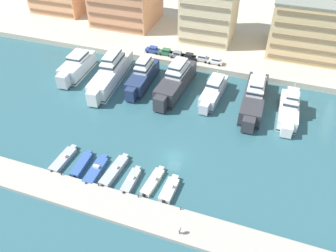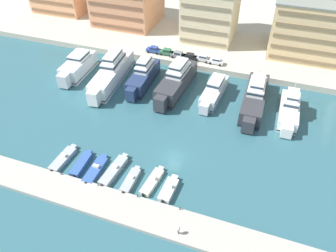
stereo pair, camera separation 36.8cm
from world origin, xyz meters
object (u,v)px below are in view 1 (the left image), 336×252
(motorboat_grey_far_left, at_px, (63,159))
(motorboat_blue_mid_left, at_px, (96,170))
(yacht_silver_far_left, at_px, (77,67))
(car_white_center_right, at_px, (215,61))
(motorboat_cream_center_right, at_px, (153,181))
(motorboat_grey_center, at_px, (131,180))
(yacht_navy_mid_left, at_px, (143,76))
(yacht_white_left, at_px, (111,72))
(car_black_center_left, at_px, (189,56))
(motorboat_grey_center_left, at_px, (114,170))
(car_grey_mid_left, at_px, (177,54))
(motorboat_blue_left, at_px, (82,164))
(motorboat_white_mid_right, at_px, (169,189))
(yacht_silver_center, at_px, (214,91))
(yacht_white_mid_right, at_px, (289,109))
(car_green_left, at_px, (166,52))
(car_blue_far_left, at_px, (153,49))
(yacht_charcoal_center_right, at_px, (254,97))
(yacht_charcoal_center_left, at_px, (176,81))
(car_silver_center, at_px, (202,58))
(pedestrian_near_edge, at_px, (180,230))

(motorboat_grey_far_left, xyz_separation_m, motorboat_blue_mid_left, (7.23, -0.36, -0.05))
(yacht_silver_far_left, relative_size, car_white_center_right, 3.77)
(yacht_silver_far_left, distance_m, motorboat_cream_center_right, 43.21)
(motorboat_grey_center, height_order, car_white_center_right, car_white_center_right)
(motorboat_grey_center, bearing_deg, yacht_navy_mid_left, 108.74)
(yacht_white_left, bearing_deg, car_black_center_left, 41.97)
(yacht_silver_far_left, distance_m, motorboat_grey_center_left, 37.77)
(car_grey_mid_left, bearing_deg, motorboat_blue_left, -96.47)
(car_grey_mid_left, bearing_deg, yacht_silver_far_left, -148.12)
(yacht_navy_mid_left, relative_size, motorboat_blue_mid_left, 2.18)
(motorboat_grey_far_left, relative_size, motorboat_white_mid_right, 1.22)
(car_white_center_right, bearing_deg, motorboat_blue_mid_left, -105.95)
(motorboat_grey_far_left, bearing_deg, car_grey_mid_left, 78.28)
(yacht_white_left, distance_m, motorboat_blue_mid_left, 31.21)
(yacht_silver_center, bearing_deg, yacht_white_mid_right, -5.56)
(car_green_left, bearing_deg, yacht_silver_far_left, -142.91)
(yacht_white_left, bearing_deg, motorboat_grey_center, -57.82)
(car_blue_far_left, bearing_deg, car_grey_mid_left, -4.35)
(motorboat_grey_center, relative_size, car_green_left, 1.61)
(motorboat_grey_center, xyz_separation_m, motorboat_cream_center_right, (3.78, 1.11, -0.05))
(yacht_navy_mid_left, distance_m, motorboat_white_mid_right, 35.18)
(yacht_charcoal_center_right, distance_m, car_blue_far_left, 33.42)
(yacht_silver_center, bearing_deg, car_grey_mid_left, 135.46)
(yacht_charcoal_center_left, relative_size, motorboat_cream_center_right, 2.77)
(motorboat_blue_left, relative_size, motorboat_blue_mid_left, 0.90)
(yacht_charcoal_center_left, distance_m, motorboat_grey_far_left, 32.96)
(yacht_navy_mid_left, height_order, yacht_white_mid_right, yacht_navy_mid_left)
(motorboat_grey_far_left, distance_m, motorboat_cream_center_right, 18.29)
(yacht_silver_far_left, distance_m, yacht_white_left, 10.22)
(yacht_silver_center, distance_m, motorboat_white_mid_right, 30.59)
(yacht_white_mid_right, bearing_deg, car_silver_center, 147.41)
(motorboat_cream_center_right, bearing_deg, motorboat_grey_center_left, 179.71)
(motorboat_blue_left, distance_m, pedestrian_near_edge, 23.32)
(yacht_charcoal_center_left, relative_size, car_green_left, 4.96)
(pedestrian_near_edge, bearing_deg, car_blue_far_left, 115.19)
(motorboat_white_mid_right, xyz_separation_m, car_white_center_right, (-1.94, 43.77, 2.03))
(motorboat_blue_left, bearing_deg, motorboat_blue_mid_left, -5.04)
(motorboat_cream_center_right, bearing_deg, motorboat_grey_far_left, -178.53)
(yacht_white_mid_right, xyz_separation_m, motorboat_grey_center_left, (-29.18, -28.01, -1.56))
(motorboat_cream_center_right, bearing_deg, yacht_navy_mid_left, 115.62)
(motorboat_blue_mid_left, distance_m, motorboat_cream_center_right, 11.08)
(yacht_silver_center, distance_m, motorboat_grey_far_left, 37.61)
(motorboat_grey_far_left, bearing_deg, car_green_left, 82.85)
(motorboat_blue_left, xyz_separation_m, car_black_center_left, (8.25, 43.41, 2.12))
(motorboat_grey_far_left, distance_m, motorboat_blue_left, 4.07)
(yacht_charcoal_center_left, xyz_separation_m, motorboat_grey_far_left, (-12.78, -30.30, -2.16))
(yacht_charcoal_center_right, height_order, car_blue_far_left, yacht_charcoal_center_right)
(car_blue_far_left, relative_size, car_grey_mid_left, 1.00)
(yacht_silver_far_left, relative_size, motorboat_grey_far_left, 2.06)
(yacht_silver_center, xyz_separation_m, car_silver_center, (-6.42, 13.56, 0.77))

